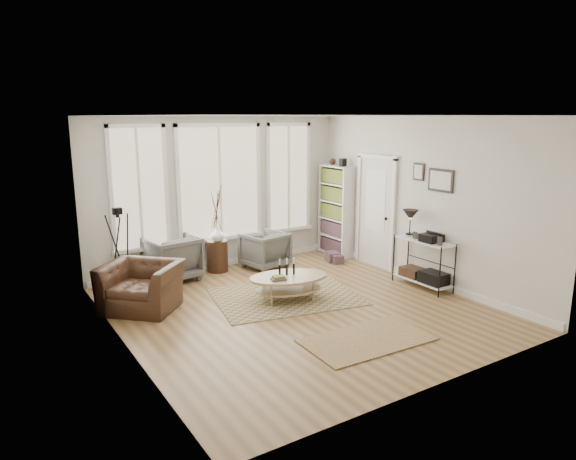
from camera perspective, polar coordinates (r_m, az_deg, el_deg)
room at (r=7.63m, az=1.17°, el=1.45°), size 5.50×5.54×2.90m
bay_window at (r=9.92m, az=-7.57°, el=4.97°), size 4.14×0.12×2.24m
door at (r=10.11m, az=9.73°, el=2.25°), size 0.09×1.06×2.22m
bookcase at (r=10.86m, az=5.38°, el=2.19°), size 0.31×0.85×2.06m
low_shelf at (r=9.11m, az=14.78°, el=-3.06°), size 0.38×1.08×1.30m
wall_art at (r=9.01m, az=16.00°, el=5.57°), size 0.04×0.88×0.44m
rug_main at (r=8.48m, az=-0.28°, el=-7.37°), size 2.57×2.12×0.01m
rug_runner at (r=7.00m, az=8.78°, el=-11.92°), size 1.73×1.00×0.01m
coffee_table at (r=8.24m, az=0.02°, el=-5.71°), size 1.41×1.07×0.58m
armchair_left at (r=9.47m, az=-12.79°, el=-3.04°), size 0.97×0.99×0.81m
armchair_right at (r=9.99m, az=-2.61°, el=-2.22°), size 0.90×0.91×0.71m
side_table at (r=9.73m, az=-7.94°, el=0.03°), size 0.40×0.40×1.68m
vase at (r=9.68m, az=-7.83°, el=-0.48°), size 0.28×0.28×0.27m
accent_chair at (r=8.17m, az=-15.97°, el=-6.04°), size 1.46×1.45×0.71m
tripod_camera at (r=8.75m, az=-18.12°, el=-2.77°), size 0.52×0.52×1.47m
book_stack_near at (r=10.51m, az=4.95°, el=-2.97°), size 0.31×0.35×0.19m
book_stack_far at (r=10.39m, az=5.48°, el=-3.22°), size 0.28×0.31×0.17m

